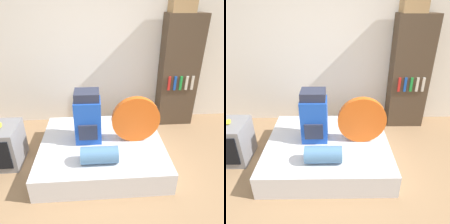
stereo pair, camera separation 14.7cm
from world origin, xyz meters
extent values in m
plane|color=#997551|center=(0.00, 0.00, 0.00)|extent=(16.00, 16.00, 0.00)
cube|color=white|center=(0.00, 2.03, 1.30)|extent=(8.00, 0.05, 2.60)
cube|color=silver|center=(-0.02, 0.78, 0.15)|extent=(1.67, 1.45, 0.31)
cube|color=blue|center=(-0.19, 0.85, 0.61)|extent=(0.35, 0.30, 0.60)
cube|color=#282D42|center=(-0.19, 0.86, 0.97)|extent=(0.32, 0.27, 0.12)
cube|color=#282D42|center=(-0.19, 0.68, 0.52)|extent=(0.24, 0.03, 0.22)
cylinder|color=#E05B19|center=(0.44, 0.78, 0.63)|extent=(0.64, 0.08, 0.64)
cylinder|color=teal|center=(-0.06, 0.35, 0.41)|extent=(0.45, 0.21, 0.21)
cube|color=gray|center=(-1.39, 0.82, 0.28)|extent=(0.51, 0.51, 0.57)
ellipsoid|color=yellow|center=(-1.34, 0.84, 0.59)|extent=(0.08, 0.14, 0.04)
cube|color=#473828|center=(1.34, 1.82, 0.94)|extent=(0.62, 0.32, 1.87)
cube|color=red|center=(1.14, 1.64, 0.80)|extent=(0.04, 0.02, 0.24)
cube|color=#194CB2|center=(1.24, 1.64, 0.80)|extent=(0.04, 0.02, 0.24)
cube|color=#1E8E38|center=(1.34, 1.64, 0.80)|extent=(0.04, 0.02, 0.24)
cube|color=beige|center=(1.44, 1.64, 0.80)|extent=(0.04, 0.02, 0.24)
cube|color=beige|center=(1.54, 1.64, 0.80)|extent=(0.04, 0.02, 0.24)
cube|color=#A88456|center=(1.25, 1.80, 1.98)|extent=(0.36, 0.28, 0.21)
camera|label=1|loc=(-0.06, -1.71, 2.06)|focal=35.00mm
camera|label=2|loc=(0.09, -1.72, 2.06)|focal=35.00mm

